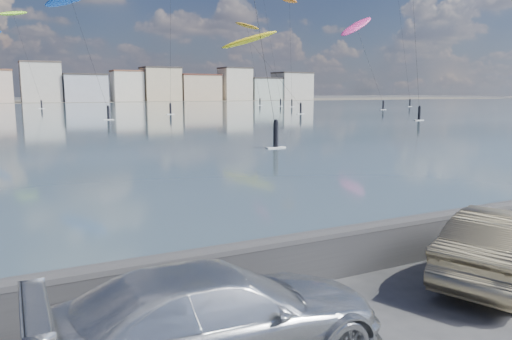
{
  "coord_description": "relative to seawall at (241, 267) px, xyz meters",
  "views": [
    {
      "loc": [
        -3.96,
        -5.52,
        3.9
      ],
      "look_at": [
        1.0,
        4.0,
        2.2
      ],
      "focal_mm": 35.0,
      "sensor_mm": 36.0,
      "label": 1
    }
  ],
  "objects": [
    {
      "name": "kitesurfer_5",
      "position": [
        1.59,
        127.86,
        21.43
      ],
      "size": [
        8.82,
        20.11,
        23.64
      ],
      "color": "#8CD826",
      "rests_on": "ground"
    },
    {
      "name": "car_silver",
      "position": [
        -1.36,
        -2.06,
        0.15
      ],
      "size": [
        5.1,
        2.17,
        1.47
      ],
      "primitive_type": "imported",
      "rotation": [
        0.0,
        0.0,
        1.55
      ],
      "color": "silver",
      "rests_on": "ground"
    },
    {
      "name": "seawall",
      "position": [
        0.0,
        0.0,
        0.0
      ],
      "size": [
        400.0,
        0.36,
        1.08
      ],
      "color": "#28282B",
      "rests_on": "ground"
    },
    {
      "name": "kitesurfer_11",
      "position": [
        64.52,
        104.72,
        25.61
      ],
      "size": [
        5.97,
        11.77,
        28.19
      ],
      "color": "orange",
      "rests_on": "ground"
    },
    {
      "name": "far_shore_strip",
      "position": [
        0.0,
        197.3,
        -0.57
      ],
      "size": [
        500.0,
        60.0,
        0.0
      ],
      "primitive_type": "cube",
      "color": "#4C473D",
      "rests_on": "ground"
    },
    {
      "name": "bay_water",
      "position": [
        0.0,
        88.8,
        -0.58
      ],
      "size": [
        500.0,
        177.0,
        0.0
      ],
      "primitive_type": "cube",
      "color": "#374E56",
      "rests_on": "ground"
    },
    {
      "name": "kitesurfer_7",
      "position": [
        67.13,
        80.82,
        16.94
      ],
      "size": [
        8.91,
        9.84,
        20.72
      ],
      "color": "#E5338C",
      "rests_on": "ground"
    },
    {
      "name": "kitesurfer_3",
      "position": [
        63.02,
        125.98,
        21.94
      ],
      "size": [
        5.53,
        18.03,
        24.81
      ],
      "color": "#BF8C19",
      "rests_on": "ground"
    },
    {
      "name": "car_champagne",
      "position": [
        5.25,
        -1.85,
        0.17
      ],
      "size": [
        4.85,
        3.06,
        1.51
      ],
      "primitive_type": "imported",
      "rotation": [
        0.0,
        0.0,
        1.92
      ],
      "color": "tan",
      "rests_on": "ground"
    },
    {
      "name": "far_buildings",
      "position": [
        1.31,
        183.3,
        5.44
      ],
      "size": [
        240.79,
        13.26,
        14.6
      ],
      "color": "gray",
      "rests_on": "ground"
    },
    {
      "name": "kitesurfer_9",
      "position": [
        39.08,
        77.03,
        12.66
      ],
      "size": [
        10.84,
        16.98,
        15.39
      ],
      "color": "yellow",
      "rests_on": "ground"
    }
  ]
}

